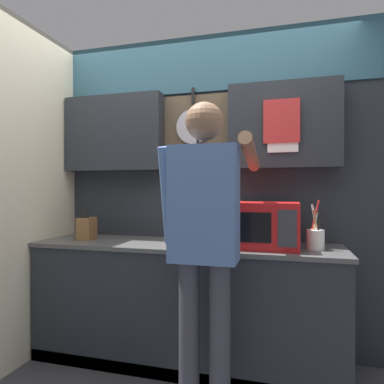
{
  "coord_description": "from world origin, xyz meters",
  "views": [
    {
      "loc": [
        0.73,
        -2.43,
        1.28
      ],
      "look_at": [
        0.01,
        0.19,
        1.26
      ],
      "focal_mm": 32.0,
      "sensor_mm": 36.0,
      "label": 1
    }
  ],
  "objects_px": {
    "knife_block": "(87,228)",
    "person": "(205,227)",
    "utensil_crock": "(315,238)",
    "microwave": "(260,225)"
  },
  "relations": [
    {
      "from": "microwave",
      "to": "person",
      "type": "height_order",
      "value": "person"
    },
    {
      "from": "knife_block",
      "to": "person",
      "type": "distance_m",
      "value": 1.2
    },
    {
      "from": "knife_block",
      "to": "person",
      "type": "relative_size",
      "value": 0.14
    },
    {
      "from": "utensil_crock",
      "to": "person",
      "type": "relative_size",
      "value": 0.19
    },
    {
      "from": "utensil_crock",
      "to": "knife_block",
      "type": "bearing_deg",
      "value": -179.96
    },
    {
      "from": "microwave",
      "to": "utensil_crock",
      "type": "height_order",
      "value": "utensil_crock"
    },
    {
      "from": "utensil_crock",
      "to": "microwave",
      "type": "bearing_deg",
      "value": -179.76
    },
    {
      "from": "knife_block",
      "to": "utensil_crock",
      "type": "distance_m",
      "value": 1.73
    },
    {
      "from": "knife_block",
      "to": "utensil_crock",
      "type": "height_order",
      "value": "utensil_crock"
    },
    {
      "from": "microwave",
      "to": "person",
      "type": "xyz_separation_m",
      "value": [
        -0.27,
        -0.5,
        0.03
      ]
    }
  ]
}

